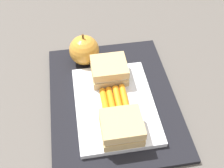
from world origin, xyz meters
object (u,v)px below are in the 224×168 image
at_px(sandwich_half_left, 122,127).
at_px(sandwich_half_right, 109,70).
at_px(food_tray, 115,105).
at_px(carrot_sticks_bundle, 115,101).
at_px(apple, 84,50).

height_order(sandwich_half_left, sandwich_half_right, same).
bearing_deg(food_tray, carrot_sticks_bundle, 140.19).
xyz_separation_m(sandwich_half_right, apple, (0.08, 0.05, 0.00)).
distance_m(sandwich_half_right, carrot_sticks_bundle, 0.08).
relative_size(sandwich_half_right, apple, 0.94).
bearing_deg(sandwich_half_right, food_tray, 180.00).
xyz_separation_m(food_tray, sandwich_half_left, (-0.08, 0.00, 0.03)).
bearing_deg(sandwich_half_right, sandwich_half_left, 180.00).
height_order(food_tray, apple, apple).
bearing_deg(apple, sandwich_half_left, -167.83).
relative_size(sandwich_half_right, carrot_sticks_bundle, 1.03).
height_order(food_tray, sandwich_half_left, sandwich_half_left).
bearing_deg(sandwich_half_left, food_tray, 0.00).
bearing_deg(apple, sandwich_half_right, -146.42).
bearing_deg(sandwich_half_left, apple, 12.17).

